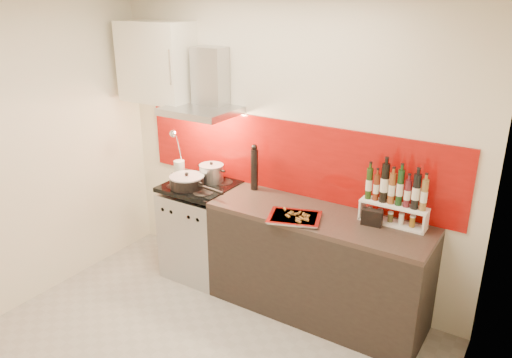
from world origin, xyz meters
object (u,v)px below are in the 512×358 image
Objects in this scene: range_stove at (202,230)px; stock_pot at (212,173)px; counter at (317,264)px; pepper_mill at (254,168)px; baking_tray at (295,217)px; saute_pan at (188,182)px.

range_stove is 4.07× the size of stock_pot.
counter is at bearing 0.23° from range_stove.
pepper_mill reaches higher than baking_tray.
pepper_mill reaches higher than range_stove.
pepper_mill is 0.72m from baking_tray.
range_stove is 2.18× the size of pepper_mill.
stock_pot is at bearing -169.81° from pepper_mill.
counter is 8.04× the size of stock_pot.
saute_pan is (-1.24, -0.12, 0.51)m from counter.
pepper_mill is 0.87× the size of baking_tray.
saute_pan reaches higher than baking_tray.
saute_pan is at bearing -149.26° from pepper_mill.
saute_pan is at bearing -112.53° from stock_pot.
baking_tray is (1.07, -0.17, 0.47)m from range_stove.
range_stove is at bearing -179.77° from counter.
saute_pan is (-0.04, -0.12, 0.52)m from range_stove.
baking_tray is (-0.13, -0.17, 0.47)m from counter.
range_stove reaches higher than counter.
saute_pan is (-0.10, -0.23, -0.03)m from stock_pot.
stock_pot is 0.54× the size of pepper_mill.
baking_tray is at bearing -2.63° from saute_pan.
counter is at bearing -5.34° from stock_pot.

